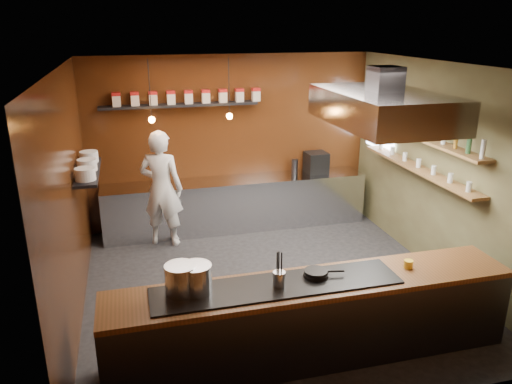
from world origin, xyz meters
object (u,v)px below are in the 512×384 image
object	(u,v)px
chef	(161,189)
stockpot_large	(181,279)
extractor_hood	(383,108)
espresso_machine	(316,162)
stockpot_small	(196,279)

from	to	relation	value
chef	stockpot_large	bearing A→B (deg)	112.09
stockpot_large	extractor_hood	bearing A→B (deg)	22.69
stockpot_large	espresso_machine	bearing A→B (deg)	52.55
espresso_machine	stockpot_small	bearing A→B (deg)	-128.91
extractor_hood	stockpot_large	size ratio (longest dim) A/B	6.30
espresso_machine	stockpot_large	bearing A→B (deg)	-130.48
stockpot_large	espresso_machine	xyz separation A→B (m)	(2.87, 3.75, -0.01)
stockpot_large	stockpot_small	distance (m)	0.15
stockpot_large	espresso_machine	world-z (taller)	espresso_machine
espresso_machine	chef	size ratio (longest dim) A/B	0.20
chef	espresso_machine	bearing A→B (deg)	-148.42
stockpot_small	stockpot_large	bearing A→B (deg)	173.61
stockpot_large	stockpot_small	world-z (taller)	stockpot_large
espresso_machine	extractor_hood	bearing A→B (deg)	-97.32
extractor_hood	espresso_machine	bearing A→B (deg)	85.70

